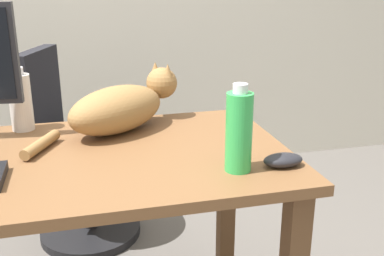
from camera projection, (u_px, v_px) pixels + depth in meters
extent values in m
cube|color=brown|center=(38.00, 165.00, 1.26)|extent=(1.43, 0.69, 0.03)
cube|color=brown|center=(226.00, 206.00, 1.79)|extent=(0.06, 0.06, 0.70)
cylinder|color=black|center=(91.00, 230.00, 2.24)|extent=(0.48, 0.48, 0.04)
cylinder|color=black|center=(88.00, 193.00, 2.18)|extent=(0.06, 0.06, 0.45)
cylinder|color=black|center=(84.00, 143.00, 2.10)|extent=(0.44, 0.44, 0.06)
cube|color=black|center=(40.00, 94.00, 2.04)|extent=(0.17, 0.35, 0.40)
ellipsoid|color=olive|center=(117.00, 109.00, 1.47)|extent=(0.40, 0.36, 0.15)
sphere|color=olive|center=(162.00, 83.00, 1.61)|extent=(0.11, 0.11, 0.11)
cone|color=olive|center=(155.00, 68.00, 1.61)|extent=(0.04, 0.04, 0.04)
cone|color=olive|center=(168.00, 70.00, 1.57)|extent=(0.04, 0.04, 0.04)
cylinder|color=olive|center=(41.00, 144.00, 1.32)|extent=(0.11, 0.18, 0.03)
ellipsoid|color=#232328|center=(283.00, 160.00, 1.21)|extent=(0.11, 0.06, 0.04)
cylinder|color=green|center=(239.00, 133.00, 1.16)|extent=(0.07, 0.07, 0.21)
cylinder|color=silver|center=(240.00, 88.00, 1.12)|extent=(0.04, 0.04, 0.02)
cylinder|color=silver|center=(21.00, 103.00, 1.48)|extent=(0.07, 0.07, 0.19)
cylinder|color=silver|center=(17.00, 71.00, 1.44)|extent=(0.04, 0.04, 0.02)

